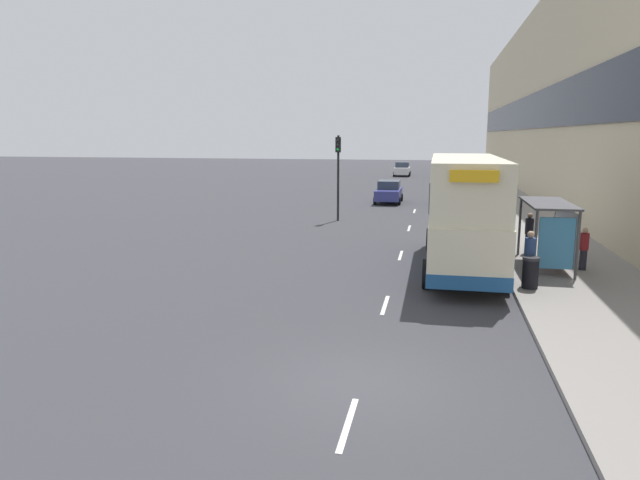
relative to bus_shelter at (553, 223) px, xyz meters
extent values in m
plane|color=#38383D|center=(-5.77, -11.33, -1.88)|extent=(220.00, 220.00, 0.00)
cube|color=gray|center=(0.73, 27.17, -1.81)|extent=(5.00, 93.00, 0.14)
cube|color=#C6B793|center=(4.73, 27.17, 5.99)|extent=(3.00, 93.00, 15.74)
cube|color=black|center=(3.19, 27.17, 5.21)|extent=(0.12, 89.28, 2.83)
cube|color=silver|center=(-5.77, -13.10, -1.87)|extent=(0.12, 2.00, 0.01)
cube|color=silver|center=(-5.77, -5.65, -1.87)|extent=(0.12, 2.00, 0.01)
cube|color=silver|center=(-5.77, 1.80, -1.87)|extent=(0.12, 2.00, 0.01)
cube|color=silver|center=(-5.77, 9.26, -1.87)|extent=(0.12, 2.00, 0.01)
cube|color=silver|center=(-5.77, 16.71, -1.87)|extent=(0.12, 2.00, 0.01)
cube|color=#4C4C51|center=(-0.17, 0.35, 0.70)|extent=(1.60, 4.20, 0.08)
cylinder|color=#4C4C51|center=(-0.87, -1.65, -0.54)|extent=(0.10, 0.10, 2.40)
cylinder|color=#4C4C51|center=(-0.87, 2.35, -0.54)|extent=(0.10, 0.10, 2.40)
cylinder|color=#4C4C51|center=(0.53, -1.65, -0.54)|extent=(0.10, 0.10, 2.40)
cylinder|color=#4C4C51|center=(0.53, 2.35, -0.54)|extent=(0.10, 0.10, 2.40)
cube|color=#99A8B2|center=(0.50, 0.35, -0.42)|extent=(0.04, 3.68, 1.92)
cube|color=#3F8CBF|center=(-0.17, -1.59, -0.49)|extent=(1.19, 0.10, 1.82)
cube|color=maroon|center=(0.07, 0.35, -1.29)|extent=(0.36, 2.80, 0.08)
cube|color=beige|center=(-3.30, -0.24, -0.45)|extent=(2.55, 10.11, 1.85)
cube|color=beige|center=(-3.30, -0.24, 1.45)|extent=(2.50, 9.80, 1.95)
cube|color=#1E518C|center=(-3.30, -0.24, -1.15)|extent=(2.58, 10.16, 0.45)
cube|color=#2D3847|center=(-3.30, -0.24, -0.08)|extent=(2.58, 9.50, 0.81)
cube|color=#2D3847|center=(-3.30, -0.24, 1.35)|extent=(2.55, 9.50, 0.94)
cube|color=yellow|center=(-3.30, -5.27, 2.07)|extent=(1.40, 0.08, 0.36)
cylinder|color=black|center=(-4.57, 3.20, -1.38)|extent=(0.30, 1.00, 1.00)
cylinder|color=black|center=(-2.02, 3.20, -1.38)|extent=(0.30, 1.00, 1.00)
cylinder|color=black|center=(-4.57, -3.37, -1.38)|extent=(0.30, 1.00, 1.00)
cylinder|color=black|center=(-2.02, -3.37, -1.38)|extent=(0.30, 1.00, 1.00)
cube|color=navy|center=(-7.93, 21.30, -1.19)|extent=(1.81, 4.38, 0.76)
cube|color=#2D3847|center=(-7.93, 21.52, -0.50)|extent=(1.60, 2.10, 0.62)
cylinder|color=black|center=(-7.03, 19.94, -1.58)|extent=(0.20, 0.60, 0.60)
cylinder|color=black|center=(-8.84, 19.94, -1.58)|extent=(0.20, 0.60, 0.60)
cylinder|color=black|center=(-7.03, 22.66, -1.58)|extent=(0.20, 0.60, 0.60)
cylinder|color=black|center=(-8.84, 22.66, -1.58)|extent=(0.20, 0.60, 0.60)
cube|color=#4C5156|center=(-3.47, 20.96, -1.18)|extent=(1.77, 4.42, 0.80)
cube|color=#2D3847|center=(-3.47, 20.74, -0.45)|extent=(1.56, 2.12, 0.65)
cylinder|color=black|center=(-4.36, 22.34, -1.58)|extent=(0.20, 0.60, 0.60)
cylinder|color=black|center=(-2.59, 22.34, -1.58)|extent=(0.20, 0.60, 0.60)
cylinder|color=black|center=(-4.36, 19.59, -1.58)|extent=(0.20, 0.60, 0.60)
cylinder|color=black|center=(-2.59, 19.59, -1.58)|extent=(0.20, 0.60, 0.60)
cube|color=silver|center=(-8.69, 50.60, -1.17)|extent=(1.86, 3.84, 0.80)
cube|color=#2D3847|center=(-8.69, 50.80, -0.44)|extent=(1.63, 1.84, 0.66)
cylinder|color=black|center=(-7.76, 49.41, -1.58)|extent=(0.20, 0.60, 0.60)
cylinder|color=black|center=(-9.62, 49.41, -1.58)|extent=(0.20, 0.60, 0.60)
cylinder|color=black|center=(-7.76, 51.80, -1.58)|extent=(0.20, 0.60, 0.60)
cylinder|color=black|center=(-9.62, 51.80, -1.58)|extent=(0.20, 0.60, 0.60)
cube|color=black|center=(-2.72, 49.58, -1.16)|extent=(1.77, 4.11, 0.84)
cube|color=#2D3847|center=(-2.72, 49.38, -0.39)|extent=(1.56, 1.98, 0.69)
cylinder|color=black|center=(-3.61, 50.86, -1.58)|extent=(0.20, 0.60, 0.60)
cylinder|color=black|center=(-1.84, 50.86, -1.58)|extent=(0.20, 0.60, 0.60)
cylinder|color=black|center=(-3.61, 48.31, -1.58)|extent=(0.20, 0.60, 0.60)
cylinder|color=black|center=(-1.84, 48.31, -1.58)|extent=(0.20, 0.60, 0.60)
cylinder|color=#23232D|center=(-0.42, 2.74, -1.32)|extent=(0.28, 0.28, 0.83)
cylinder|color=#26262D|center=(-0.42, 2.74, -0.56)|extent=(0.34, 0.34, 0.69)
sphere|color=tan|center=(-0.42, 2.74, -0.11)|extent=(0.22, 0.22, 0.22)
cylinder|color=#23232D|center=(-1.22, -2.77, -1.30)|extent=(0.30, 0.30, 0.88)
cylinder|color=navy|center=(-1.22, -2.77, -0.49)|extent=(0.37, 0.37, 0.73)
sphere|color=tan|center=(-1.22, -2.77, -0.01)|extent=(0.24, 0.24, 0.24)
cylinder|color=#23232D|center=(1.13, -0.05, -1.36)|extent=(0.26, 0.26, 0.76)
cylinder|color=maroon|center=(1.13, -0.05, -0.66)|extent=(0.32, 0.32, 0.63)
sphere|color=tan|center=(1.13, -0.05, -0.24)|extent=(0.21, 0.21, 0.21)
cylinder|color=#23232D|center=(-1.09, 3.48, -1.30)|extent=(0.30, 0.30, 0.88)
cylinder|color=#997F51|center=(-1.09, 3.48, -0.49)|extent=(0.37, 0.37, 0.73)
sphere|color=tan|center=(-1.09, 3.48, -0.01)|extent=(0.24, 0.24, 0.24)
cylinder|color=black|center=(-1.22, -3.20, -1.26)|extent=(0.52, 0.52, 0.95)
cylinder|color=#2D2D33|center=(-1.22, -3.20, -0.74)|extent=(0.55, 0.55, 0.10)
cylinder|color=black|center=(-10.17, 11.35, 0.68)|extent=(0.14, 0.14, 5.11)
cube|color=black|center=(-10.17, 11.30, 2.69)|extent=(0.30, 0.24, 0.90)
sphere|color=#2D2D2D|center=(-10.17, 11.18, 2.96)|extent=(0.16, 0.16, 0.16)
sphere|color=#2D2D2D|center=(-10.17, 11.18, 2.69)|extent=(0.16, 0.16, 0.16)
sphere|color=#19D84C|center=(-10.17, 11.18, 2.42)|extent=(0.16, 0.16, 0.16)
camera|label=1|loc=(-4.36, -22.49, 3.25)|focal=32.00mm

